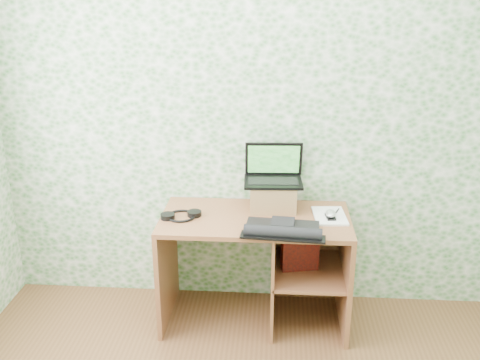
# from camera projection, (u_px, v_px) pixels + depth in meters

# --- Properties ---
(wall_back) EXTENTS (3.50, 0.00, 3.50)m
(wall_back) POSITION_uv_depth(u_px,v_px,m) (258.00, 120.00, 3.48)
(wall_back) COLOR silver
(wall_back) RESTS_ON ground
(desk) EXTENTS (1.20, 0.60, 0.75)m
(desk) POSITION_uv_depth(u_px,v_px,m) (267.00, 253.00, 3.49)
(desk) COLOR brown
(desk) RESTS_ON floor
(riser) EXTENTS (0.31, 0.26, 0.18)m
(riser) POSITION_uv_depth(u_px,v_px,m) (273.00, 196.00, 3.48)
(riser) COLOR olive
(riser) RESTS_ON desk
(laptop) EXTENTS (0.39, 0.28, 0.25)m
(laptop) POSITION_uv_depth(u_px,v_px,m) (273.00, 173.00, 3.46)
(laptop) COLOR black
(laptop) RESTS_ON riser
(keyboard) EXTENTS (0.50, 0.28, 0.07)m
(keyboard) POSITION_uv_depth(u_px,v_px,m) (283.00, 229.00, 3.15)
(keyboard) COLOR black
(keyboard) RESTS_ON desk
(headphones) EXTENTS (0.25, 0.24, 0.03)m
(headphones) POSITION_uv_depth(u_px,v_px,m) (181.00, 215.00, 3.37)
(headphones) COLOR black
(headphones) RESTS_ON desk
(notepad) EXTENTS (0.22, 0.29, 0.01)m
(notepad) POSITION_uv_depth(u_px,v_px,m) (330.00, 216.00, 3.38)
(notepad) COLOR white
(notepad) RESTS_ON desk
(mouse) EXTENTS (0.08, 0.11, 0.04)m
(mouse) POSITION_uv_depth(u_px,v_px,m) (331.00, 215.00, 3.33)
(mouse) COLOR silver
(mouse) RESTS_ON notepad
(pen) EXTENTS (0.05, 0.13, 0.01)m
(pen) POSITION_uv_depth(u_px,v_px,m) (336.00, 212.00, 3.41)
(pen) COLOR black
(pen) RESTS_ON notepad
(red_box) EXTENTS (0.25, 0.12, 0.28)m
(red_box) POSITION_uv_depth(u_px,v_px,m) (300.00, 249.00, 3.43)
(red_box) COLOR maroon
(red_box) RESTS_ON desk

